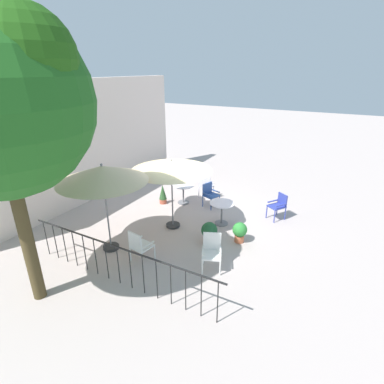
# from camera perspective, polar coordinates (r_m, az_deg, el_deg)

# --- Properties ---
(ground_plane) EXTENTS (60.00, 60.00, 0.00)m
(ground_plane) POSITION_cam_1_polar(r_m,az_deg,el_deg) (10.02, 0.05, -5.42)
(ground_plane) COLOR #B4A49E
(villa_facade) EXTENTS (9.85, 0.30, 4.37)m
(villa_facade) POSITION_cam_1_polar(r_m,az_deg,el_deg) (11.84, -19.02, 9.07)
(villa_facade) COLOR silver
(villa_facade) RESTS_ON ground
(terrace_railing) EXTENTS (0.03, 5.33, 1.01)m
(terrace_railing) POSITION_cam_1_polar(r_m,az_deg,el_deg) (7.19, -13.95, -12.20)
(terrace_railing) COLOR black
(terrace_railing) RESTS_ON ground
(patio_umbrella_0) EXTENTS (2.32, 2.32, 2.48)m
(patio_umbrella_0) POSITION_cam_1_polar(r_m,az_deg,el_deg) (7.93, -16.64, 3.24)
(patio_umbrella_0) COLOR #2D2D2D
(patio_umbrella_0) RESTS_ON ground
(patio_umbrella_1) EXTENTS (2.44, 2.44, 2.23)m
(patio_umbrella_1) POSITION_cam_1_polar(r_m,az_deg,el_deg) (8.89, -3.93, 4.91)
(patio_umbrella_1) COLOR #2D2D2D
(patio_umbrella_1) RESTS_ON ground
(cafe_table_0) EXTENTS (0.78, 0.78, 0.74)m
(cafe_table_0) POSITION_cam_1_polar(r_m,az_deg,el_deg) (9.63, 5.69, -3.28)
(cafe_table_0) COLOR silver
(cafe_table_0) RESTS_ON ground
(cafe_table_1) EXTENTS (0.78, 0.78, 0.72)m
(cafe_table_1) POSITION_cam_1_polar(r_m,az_deg,el_deg) (11.09, -1.67, 0.31)
(cafe_table_1) COLOR white
(cafe_table_1) RESTS_ON ground
(patio_chair_0) EXTENTS (0.65, 0.63, 0.86)m
(patio_chair_0) POSITION_cam_1_polar(r_m,az_deg,el_deg) (10.34, 16.11, -2.31)
(patio_chair_0) COLOR #33409E
(patio_chair_0) RESTS_ON ground
(patio_chair_1) EXTENTS (0.56, 0.55, 0.90)m
(patio_chair_1) POSITION_cam_1_polar(r_m,az_deg,el_deg) (7.90, -9.97, -9.84)
(patio_chair_1) COLOR silver
(patio_chair_1) RESTS_ON ground
(patio_chair_2) EXTENTS (0.49, 0.52, 0.92)m
(patio_chair_2) POSITION_cam_1_polar(r_m,az_deg,el_deg) (11.53, 2.60, 1.33)
(patio_chair_2) COLOR silver
(patio_chair_2) RESTS_ON ground
(patio_chair_3) EXTENTS (0.60, 0.58, 0.87)m
(patio_chair_3) POSITION_cam_1_polar(r_m,az_deg,el_deg) (10.85, 3.38, -0.22)
(patio_chair_3) COLOR #2F4F93
(patio_chair_3) RESTS_ON ground
(patio_chair_4) EXTENTS (0.63, 0.62, 0.92)m
(patio_chair_4) POSITION_cam_1_polar(r_m,az_deg,el_deg) (7.60, 3.78, -10.87)
(patio_chair_4) COLOR white
(patio_chair_4) RESTS_ON ground
(potted_plant_0) EXTENTS (0.42, 0.42, 0.61)m
(potted_plant_0) POSITION_cam_1_polar(r_m,az_deg,el_deg) (8.81, 9.05, -7.36)
(potted_plant_0) COLOR #CB6A44
(potted_plant_0) RESTS_ON ground
(potted_plant_1) EXTENTS (0.29, 0.29, 0.44)m
(potted_plant_1) POSITION_cam_1_polar(r_m,az_deg,el_deg) (13.98, -2.88, 3.90)
(potted_plant_1) COLOR brown
(potted_plant_1) RESTS_ON ground
(potted_plant_2) EXTENTS (0.28, 0.28, 0.74)m
(potted_plant_2) POSITION_cam_1_polar(r_m,az_deg,el_deg) (11.16, -5.56, -0.38)
(potted_plant_2) COLOR #B2563E
(potted_plant_2) RESTS_ON ground
(potted_plant_3) EXTENTS (0.47, 0.47, 0.63)m
(potted_plant_3) POSITION_cam_1_polar(r_m,az_deg,el_deg) (8.70, 3.29, -7.55)
(potted_plant_3) COLOR #CD6E45
(potted_plant_3) RESTS_ON ground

